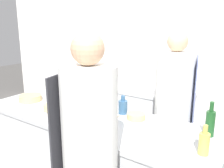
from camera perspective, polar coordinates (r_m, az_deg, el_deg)
The scene contains 15 objects.
wall_back at distance 4.14m, azimuth 14.31°, elevation 8.13°, with size 8.00×0.06×2.80m.
prep_counter at distance 2.63m, azimuth -4.54°, elevation -16.74°, with size 2.44×0.78×0.92m.
pass_counter at distance 3.65m, azimuth 5.23°, elevation -7.52°, with size 1.61×0.64×0.92m.
oven_range at distance 4.76m, azimuth -5.00°, elevation -1.83°, with size 0.72×0.60×1.00m.
chef_at_prep_near at distance 1.71m, azimuth -5.03°, elevation -18.66°, with size 0.39×0.38×1.76m.
chef_at_stove at distance 2.76m, azimuth 13.85°, elevation -6.53°, with size 0.45×0.44×1.72m.
bottle_olive_oil at distance 2.47m, azimuth 2.51°, elevation -5.15°, with size 0.09×0.09×0.19m.
bottle_vinegar at distance 1.98m, azimuth 10.75°, elevation -9.70°, with size 0.08×0.08×0.25m.
bottle_wine at distance 2.14m, azimuth 21.52°, elevation -8.18°, with size 0.07×0.07×0.29m.
bottle_cooking_oil at distance 1.86m, azimuth 20.28°, elevation -12.51°, with size 0.07×0.07×0.22m.
bowl_mixing_large at distance 2.36m, azimuth 5.52°, elevation -7.34°, with size 0.17×0.17×0.05m.
bowl_prep_small at distance 2.64m, azimuth -13.50°, elevation -5.20°, with size 0.18×0.18×0.06m.
bowl_ceramic_blue at distance 3.02m, azimuth -18.16°, elevation -3.04°, with size 0.25×0.25×0.07m.
cup at distance 2.34m, azimuth -11.77°, elevation -7.42°, with size 0.09×0.09×0.08m.
cutting_board at distance 2.41m, azimuth -3.68°, elevation -7.36°, with size 0.37×0.24×0.01m.
Camera 1 is at (1.44, -1.73, 1.81)m, focal length 40.00 mm.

